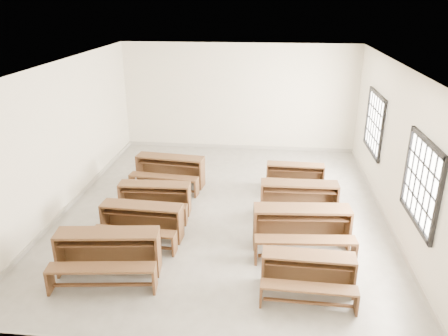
# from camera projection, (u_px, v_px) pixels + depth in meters

# --- Properties ---
(room) EXTENTS (8.50, 8.50, 3.20)m
(room) POSITION_uv_depth(u_px,v_px,m) (228.00, 116.00, 8.95)
(room) COLOR gray
(room) RESTS_ON ground
(desk_set_0) EXTENTS (1.82, 1.09, 0.78)m
(desk_set_0) POSITION_uv_depth(u_px,v_px,m) (108.00, 250.00, 7.35)
(desk_set_0) COLOR brown
(desk_set_0) RESTS_ON ground
(desk_set_1) EXTENTS (1.61, 0.89, 0.71)m
(desk_set_1) POSITION_uv_depth(u_px,v_px,m) (141.00, 220.00, 8.45)
(desk_set_1) COLOR brown
(desk_set_1) RESTS_ON ground
(desk_set_2) EXTENTS (1.56, 0.85, 0.69)m
(desk_set_2) POSITION_uv_depth(u_px,v_px,m) (154.00, 197.00, 9.45)
(desk_set_2) COLOR brown
(desk_set_2) RESTS_ON ground
(desk_set_3) EXTENTS (1.77, 1.06, 0.76)m
(desk_set_3) POSITION_uv_depth(u_px,v_px,m) (170.00, 169.00, 10.84)
(desk_set_3) COLOR brown
(desk_set_3) RESTS_ON ground
(desk_set_4) EXTENTS (1.49, 0.81, 0.66)m
(desk_set_4) POSITION_uv_depth(u_px,v_px,m) (308.00, 271.00, 6.92)
(desk_set_4) COLOR brown
(desk_set_4) RESTS_ON ground
(desk_set_5) EXTENTS (1.86, 1.07, 0.81)m
(desk_set_5) POSITION_uv_depth(u_px,v_px,m) (302.00, 225.00, 8.13)
(desk_set_5) COLOR brown
(desk_set_5) RESTS_ON ground
(desk_set_6) EXTENTS (1.67, 0.90, 0.74)m
(desk_set_6) POSITION_uv_depth(u_px,v_px,m) (299.00, 197.00, 9.37)
(desk_set_6) COLOR brown
(desk_set_6) RESTS_ON ground
(desk_set_7) EXTENTS (1.42, 0.77, 0.63)m
(desk_set_7) POSITION_uv_depth(u_px,v_px,m) (295.00, 175.00, 10.70)
(desk_set_7) COLOR brown
(desk_set_7) RESTS_ON ground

